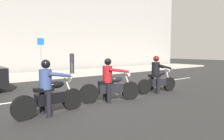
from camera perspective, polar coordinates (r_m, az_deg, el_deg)
The scene contains 9 objects.
ground_plane at distance 8.25m, azimuth -7.31°, elevation -7.49°, with size 80.00×80.00×0.00m, color #272727.
sidewalk_slab at distance 15.57m, azimuth -22.58°, elevation -1.62°, with size 40.00×4.40×0.14m, color #A8A399.
building_facade at distance 19.12m, azimuth -26.00°, elevation 15.53°, with size 40.00×1.40×10.82m, color gray.
lane_marking_stripe at distance 8.94m, azimuth -11.16°, elevation -6.52°, with size 18.00×0.14×0.01m, color silver.
motorcycle_with_rider_denim_blue at distance 6.16m, azimuth -16.85°, elevation -5.85°, with size 2.14×0.71×1.57m.
motorcycle_with_rider_black_leather at distance 9.25m, azimuth 12.35°, elevation -2.04°, with size 2.09×0.72×1.61m.
motorcycle_with_rider_crimson at distance 7.44m, azimuth -0.50°, elevation -3.83°, with size 2.21×0.91×1.56m.
street_sign_post at distance 14.53m, azimuth -18.99°, elevation 4.43°, with size 0.44×0.08×2.55m.
pedestrian_bystander at distance 15.83m, azimuth -10.98°, elevation 2.60°, with size 0.34×0.34×1.68m.
Camera 1 is at (-4.11, -6.92, 1.80)m, focal length 33.22 mm.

